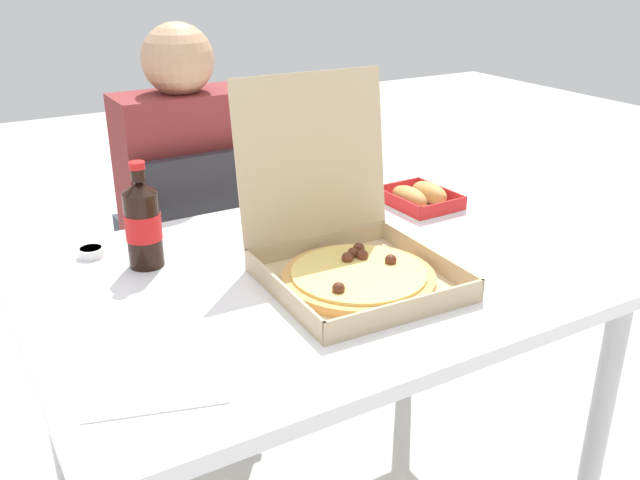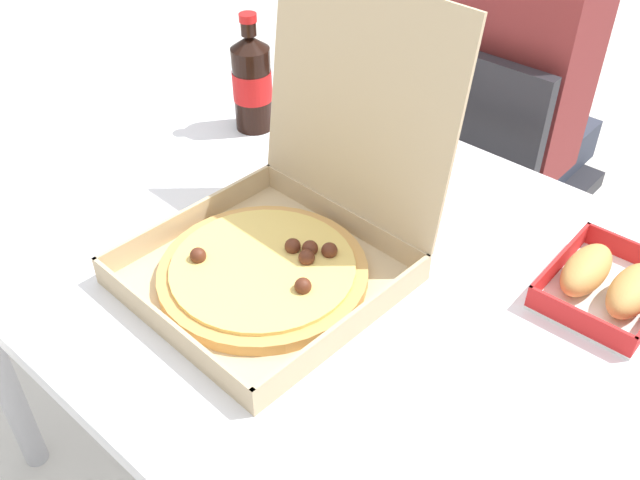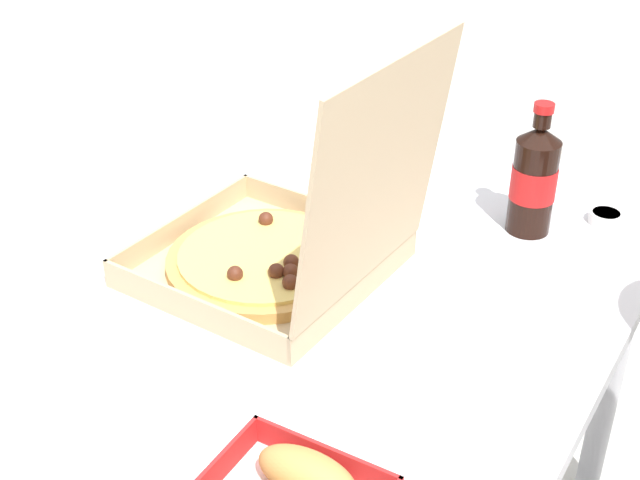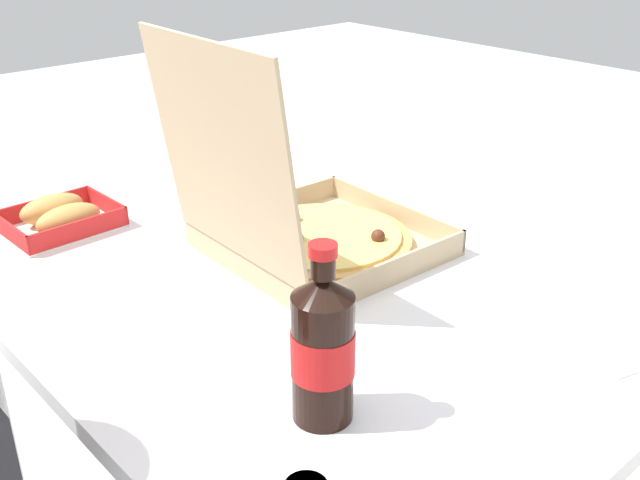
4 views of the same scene
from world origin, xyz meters
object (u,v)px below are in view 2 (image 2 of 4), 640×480
object	(u,v)px
cola_bottle	(252,82)
paper_menu	(22,197)
bread_side_box	(608,283)
chair	(479,178)
pizza_box_open	(280,242)
diner_person	(506,89)
dipping_sauce_cup	(261,88)

from	to	relation	value
cola_bottle	paper_menu	distance (m)	0.45
bread_side_box	paper_menu	world-z (taller)	bread_side_box
chair	pizza_box_open	size ratio (longest dim) A/B	2.06
pizza_box_open	bread_side_box	xyz separation A→B (m)	(0.38, 0.26, -0.03)
paper_menu	diner_person	bearing A→B (deg)	84.77
chair	pizza_box_open	world-z (taller)	pizza_box_open
chair	diner_person	distance (m)	0.21
cola_bottle	dipping_sauce_cup	size ratio (longest dim) A/B	4.00
diner_person	paper_menu	world-z (taller)	diner_person
bread_side_box	paper_menu	bearing A→B (deg)	-153.09
pizza_box_open	bread_side_box	size ratio (longest dim) A/B	2.08
diner_person	bread_side_box	xyz separation A→B (m)	(0.45, -0.52, 0.05)
chair	cola_bottle	world-z (taller)	cola_bottle
pizza_box_open	chair	bearing A→B (deg)	95.70
diner_person	paper_menu	distance (m)	1.02
bread_side_box	cola_bottle	world-z (taller)	cola_bottle
diner_person	dipping_sauce_cup	xyz separation A→B (m)	(-0.35, -0.41, 0.04)
chair	paper_menu	xyz separation A→B (m)	(-0.38, -0.88, 0.23)
cola_bottle	paper_menu	bearing A→B (deg)	-105.89
chair	dipping_sauce_cup	world-z (taller)	chair
chair	cola_bottle	distance (m)	0.62
chair	pizza_box_open	bearing A→B (deg)	-84.30
diner_person	cola_bottle	bearing A→B (deg)	-116.71
cola_bottle	pizza_box_open	bearing A→B (deg)	-38.75
chair	paper_menu	size ratio (longest dim) A/B	3.95
bread_side_box	pizza_box_open	bearing A→B (deg)	-145.36
pizza_box_open	dipping_sauce_cup	bearing A→B (deg)	138.70
cola_bottle	paper_menu	size ratio (longest dim) A/B	1.07
pizza_box_open	paper_menu	world-z (taller)	pizza_box_open
diner_person	pizza_box_open	bearing A→B (deg)	-84.69
bread_side_box	dipping_sauce_cup	distance (m)	0.81
diner_person	pizza_box_open	distance (m)	0.79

